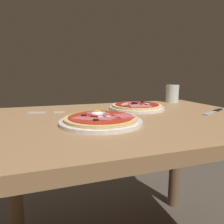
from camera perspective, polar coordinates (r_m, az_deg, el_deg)
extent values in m
cube|color=#9E754C|center=(0.86, 4.34, -2.50)|extent=(1.10, 0.80, 0.04)
cylinder|color=brown|center=(1.25, -25.19, -16.89)|extent=(0.07, 0.07, 0.68)
cylinder|color=brown|center=(1.49, 16.90, -11.91)|extent=(0.07, 0.07, 0.68)
cylinder|color=white|center=(0.73, -3.05, -2.63)|extent=(0.29, 0.29, 0.01)
cylinder|color=#DBB26B|center=(0.73, -3.06, -1.79)|extent=(0.26, 0.26, 0.01)
cylinder|color=#B72D19|center=(0.73, -3.06, -1.29)|extent=(0.23, 0.23, 0.00)
torus|color=black|center=(0.71, -2.02, -1.29)|extent=(0.02, 0.02, 0.00)
torus|color=black|center=(0.74, -7.75, -0.89)|extent=(0.02, 0.02, 0.00)
torus|color=black|center=(0.67, -4.43, -2.12)|extent=(0.02, 0.02, 0.00)
cube|color=#C65B66|center=(0.73, 3.12, -1.04)|extent=(0.07, 0.07, 0.00)
cube|color=#C65B66|center=(0.77, -3.98, -0.42)|extent=(0.09, 0.09, 0.00)
cube|color=#C65B66|center=(0.69, -7.64, -1.77)|extent=(0.08, 0.08, 0.00)
cube|color=#C65B66|center=(0.69, -1.66, -1.65)|extent=(0.09, 0.09, 0.00)
cylinder|color=beige|center=(0.72, -1.31, -1.25)|extent=(0.03, 0.03, 0.00)
cylinder|color=beige|center=(0.71, -2.93, -1.32)|extent=(0.02, 0.02, 0.00)
cylinder|color=beige|center=(0.79, -2.62, -0.17)|extent=(0.02, 0.02, 0.00)
ellipsoid|color=white|center=(0.72, -4.05, -0.51)|extent=(0.04, 0.03, 0.02)
cylinder|color=yellow|center=(0.72, -4.06, 0.27)|extent=(0.02, 0.02, 0.00)
cylinder|color=white|center=(1.04, 6.80, 1.15)|extent=(0.27, 0.27, 0.01)
cylinder|color=#E5C17F|center=(1.03, 6.81, 1.75)|extent=(0.24, 0.24, 0.01)
cylinder|color=#A82314|center=(1.03, 6.82, 2.10)|extent=(0.21, 0.21, 0.00)
torus|color=black|center=(1.06, 9.78, 2.43)|extent=(0.02, 0.02, 0.00)
torus|color=black|center=(1.01, 7.90, 2.05)|extent=(0.02, 0.02, 0.00)
torus|color=black|center=(1.03, 5.77, 2.26)|extent=(0.02, 0.02, 0.00)
torus|color=black|center=(1.00, 9.37, 1.92)|extent=(0.02, 0.02, 0.00)
torus|color=black|center=(1.10, 8.22, 2.73)|extent=(0.02, 0.02, 0.00)
cube|color=#C65B66|center=(1.05, 5.34, 2.44)|extent=(0.09, 0.09, 0.00)
cube|color=#C65B66|center=(1.06, 6.46, 2.44)|extent=(0.07, 0.08, 0.00)
cube|color=#D16B70|center=(0.97, 7.57, 1.72)|extent=(0.11, 0.09, 0.00)
cylinder|color=beige|center=(1.01, 3.71, 2.18)|extent=(0.03, 0.03, 0.00)
cylinder|color=beige|center=(1.04, 9.53, 2.25)|extent=(0.02, 0.02, 0.00)
cylinder|color=beige|center=(0.99, 2.93, 2.03)|extent=(0.02, 0.02, 0.00)
cylinder|color=silver|center=(1.33, 16.13, 4.90)|extent=(0.08, 0.08, 0.11)
cylinder|color=silver|center=(1.33, 16.07, 3.63)|extent=(0.07, 0.07, 0.05)
cube|color=silver|center=(0.99, -19.80, -0.09)|extent=(0.08, 0.03, 0.00)
cube|color=silver|center=(0.96, -14.23, -0.05)|extent=(0.04, 0.01, 0.00)
cube|color=silver|center=(0.96, -14.20, 0.00)|extent=(0.04, 0.01, 0.00)
cube|color=silver|center=(0.97, -14.16, 0.05)|extent=(0.04, 0.01, 0.00)
cube|color=silver|center=(0.97, -14.12, 0.09)|extent=(0.04, 0.01, 0.00)
cube|color=silver|center=(1.01, 25.17, -0.21)|extent=(0.11, 0.07, 0.00)
cube|color=black|center=(1.10, 26.85, 0.44)|extent=(0.09, 0.06, 0.01)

